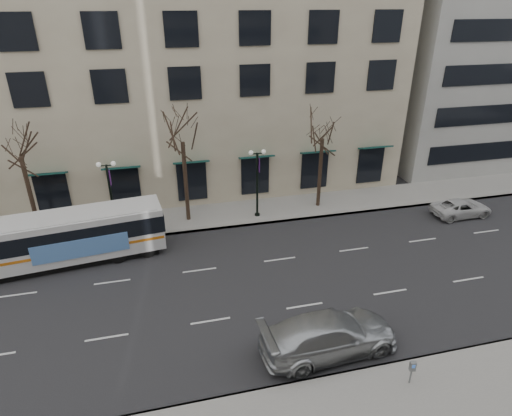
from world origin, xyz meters
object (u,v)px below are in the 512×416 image
object	(u,v)px
lamp_post_left	(111,194)
silver_car	(329,334)
tree_far_left	(17,142)
tree_far_mid	(182,128)
white_pickup	(461,208)
city_bus	(64,237)
pay_station	(412,368)
lamp_post_right	(257,180)
tree_far_right	(323,126)

from	to	relation	value
lamp_post_left	silver_car	xyz separation A→B (m)	(9.98, -13.74, -2.01)
tree_far_left	lamp_post_left	world-z (taller)	tree_far_left
tree_far_mid	white_pickup	world-z (taller)	tree_far_mid
city_bus	pay_station	size ratio (longest dim) A/B	10.41
lamp_post_right	city_bus	bearing A→B (deg)	-166.30
tree_far_left	tree_far_mid	distance (m)	10.00
tree_far_left	lamp_post_left	bearing A→B (deg)	-6.83
tree_far_mid	silver_car	size ratio (longest dim) A/B	1.34
tree_far_left	lamp_post_right	bearing A→B (deg)	-2.29
lamp_post_left	white_pickup	xyz separation A→B (m)	(24.82, -3.28, -2.33)
tree_far_left	tree_far_right	world-z (taller)	tree_far_left
pay_station	lamp_post_left	bearing A→B (deg)	139.89
tree_far_left	white_pickup	world-z (taller)	tree_far_left
tree_far_left	pay_station	world-z (taller)	tree_far_left
lamp_post_right	pay_station	distance (m)	16.72
tree_far_right	lamp_post_left	distance (m)	15.40
pay_station	white_pickup	bearing A→B (deg)	59.44
tree_far_left	tree_far_mid	world-z (taller)	tree_far_mid
tree_far_right	silver_car	distance (m)	16.16
lamp_post_right	silver_car	bearing A→B (deg)	-90.07
tree_far_mid	pay_station	distance (m)	19.52
silver_car	city_bus	bearing A→B (deg)	46.05
tree_far_mid	lamp_post_left	size ratio (longest dim) A/B	1.64
city_bus	pay_station	xyz separation A→B (m)	(15.18, -13.33, -0.76)
city_bus	silver_car	world-z (taller)	city_bus
tree_far_left	lamp_post_right	world-z (taller)	tree_far_left
city_bus	white_pickup	bearing A→B (deg)	-7.19
lamp_post_right	city_bus	xyz separation A→B (m)	(-12.67, -3.09, -1.20)
lamp_post_right	white_pickup	distance (m)	15.35
white_pickup	pay_station	distance (m)	18.00
lamp_post_right	pay_station	bearing A→B (deg)	-81.28
tree_far_left	silver_car	xyz separation A→B (m)	(14.99, -14.34, -5.77)
tree_far_right	city_bus	bearing A→B (deg)	-168.20
lamp_post_left	pay_station	size ratio (longest dim) A/B	4.52
tree_far_left	city_bus	xyz separation A→B (m)	(2.34, -3.69, -4.96)
lamp_post_left	pay_station	distance (m)	20.74
white_pickup	lamp_post_left	bearing A→B (deg)	81.72
lamp_post_right	white_pickup	size ratio (longest dim) A/B	1.18
city_bus	white_pickup	xyz separation A→B (m)	(27.48, -0.19, -1.13)
tree_far_right	silver_car	world-z (taller)	tree_far_right
tree_far_mid	lamp_post_right	bearing A→B (deg)	-6.83
tree_far_mid	city_bus	distance (m)	9.94
lamp_post_left	tree_far_mid	bearing A→B (deg)	6.85
tree_far_mid	lamp_post_right	xyz separation A→B (m)	(5.01, -0.60, -3.96)
lamp_post_left	lamp_post_right	world-z (taller)	same
tree_far_mid	tree_far_right	distance (m)	10.01
tree_far_left	tree_far_right	bearing A→B (deg)	0.00
city_bus	lamp_post_right	bearing A→B (deg)	6.91
tree_far_right	lamp_post_right	size ratio (longest dim) A/B	1.55
tree_far_mid	city_bus	world-z (taller)	tree_far_mid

